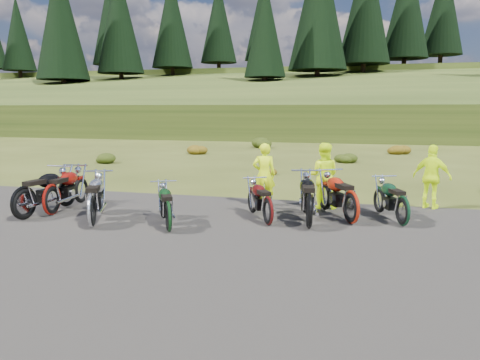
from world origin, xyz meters
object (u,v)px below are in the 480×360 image
(motorcycle_7, at_px, (402,227))
(motorcycle_0, at_px, (25,221))
(person_middle, at_px, (264,176))
(motorcycle_3, at_px, (92,229))

(motorcycle_7, bearing_deg, motorcycle_0, 79.89)
(motorcycle_0, xyz_separation_m, person_middle, (5.30, 3.09, 0.87))
(motorcycle_0, height_order, motorcycle_3, motorcycle_0)
(motorcycle_0, relative_size, motorcycle_7, 1.16)
(motorcycle_3, distance_m, person_middle, 4.78)
(motorcycle_3, xyz_separation_m, motorcycle_7, (6.82, 1.96, 0.00))
(motorcycle_3, bearing_deg, motorcycle_0, 58.76)
(motorcycle_7, distance_m, person_middle, 3.91)
(motorcycle_3, xyz_separation_m, person_middle, (3.28, 3.37, 0.87))
(motorcycle_7, bearing_deg, person_middle, 47.51)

